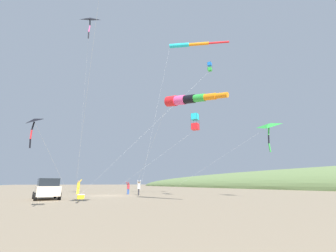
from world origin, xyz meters
TOP-DOWN VIEW (x-y plane):
  - ground_plane at (0.00, 0.00)m, footprint 600.00×600.00m
  - parked_car at (-6.40, -4.30)m, footprint 2.38×4.45m
  - cooler_box at (-3.51, -4.88)m, footprint 0.62×0.42m
  - person_adult_flyer at (-2.73, 5.15)m, footprint 0.60×0.48m
  - person_child_green_jacket at (3.57, -1.37)m, footprint 0.52×0.61m
  - person_child_grey_jacket at (3.21, 1.75)m, footprint 0.58×0.55m
  - kite_delta_long_streamer_right at (-7.40, -14.57)m, footprint 3.50×7.34m
  - kite_box_purple_drifting at (7.58, -8.13)m, footprint 7.71×9.99m
  - kite_delta_rainbow_low_near at (13.07, -13.38)m, footprint 7.67×11.93m
  - kite_box_long_streamer_left at (10.23, -7.92)m, footprint 14.04×6.38m
  - kite_windsock_orange_high_right at (6.33, -9.36)m, footprint 6.87×9.33m
  - kite_delta_small_distant at (-4.40, -5.35)m, footprint 2.68×12.72m
  - kite_windsock_blue_topmost at (2.40, -14.55)m, footprint 2.68×13.38m

SIDE VIEW (x-z plane):
  - ground_plane at x=0.00m, z-range 0.00..0.00m
  - cooler_box at x=-3.51m, z-range 0.00..0.42m
  - person_child_grey_jacket at x=3.21m, z-range 0.07..1.70m
  - parked_car at x=-6.40m, z-range 0.03..1.88m
  - person_child_green_jacket at x=3.57m, z-range 0.08..1.88m
  - person_adult_flyer at x=-2.73m, z-range 0.09..2.05m
  - kite_delta_long_streamer_right at x=-7.40m, z-range 2.18..7.14m
  - kite_delta_rainbow_low_near at x=13.07m, z-range 3.31..10.99m
  - kite_windsock_blue_topmost at x=2.40m, z-range 3.50..11.91m
  - kite_box_purple_drifting at x=7.58m, z-range 3.62..12.76m
  - kite_box_long_streamer_left at x=10.23m, z-range 7.63..24.20m
  - kite_windsock_orange_high_right at x=6.33m, z-range 8.38..25.74m
  - kite_delta_small_distant at x=-4.40m, z-range 9.40..29.28m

